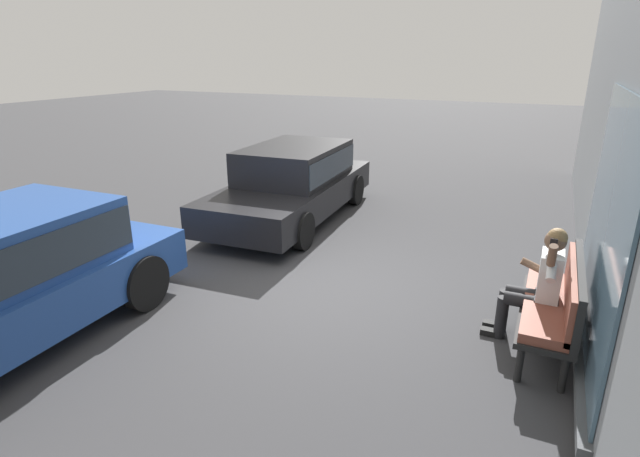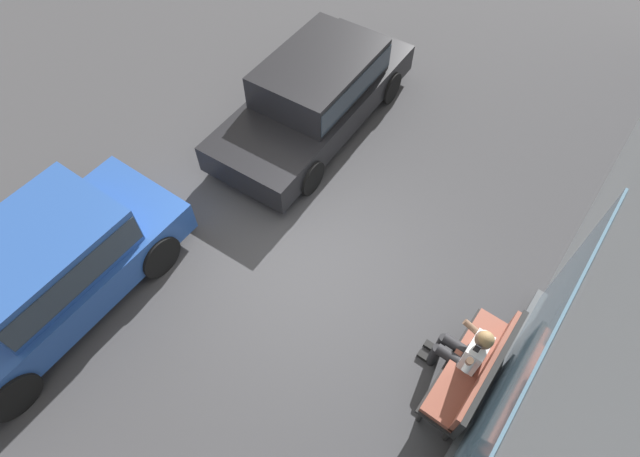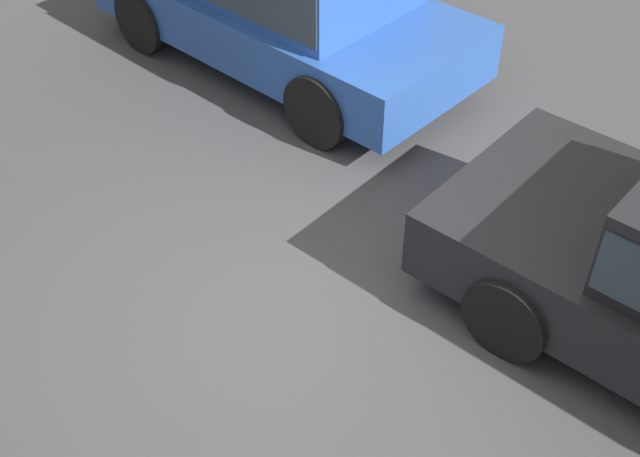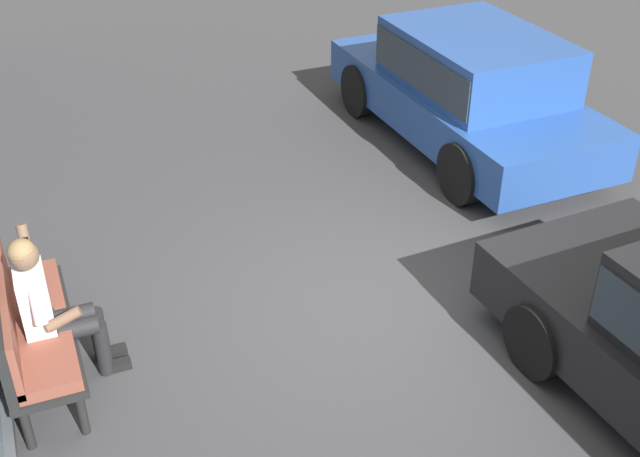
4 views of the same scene
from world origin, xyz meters
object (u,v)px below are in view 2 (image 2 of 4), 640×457
Objects in this scene: bench at (477,370)px; parked_car_mid at (44,269)px; person_on_phone at (466,351)px; parked_car_near at (317,90)px.

parked_car_mid is (2.38, -5.42, 0.24)m from bench.
parked_car_near reaches higher than person_on_phone.
person_on_phone is at bearing 57.82° from parked_car_near.
parked_car_mid reaches higher than person_on_phone.
person_on_phone is 0.32× the size of parked_car_mid.
parked_car_near is at bearing 172.05° from parked_car_mid.
bench is at bearing 113.71° from parked_car_mid.
parked_car_near is at bearing -122.18° from person_on_phone.
person_on_phone is at bearing -109.52° from bench.
parked_car_near is (-2.81, -4.46, 0.06)m from person_on_phone.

